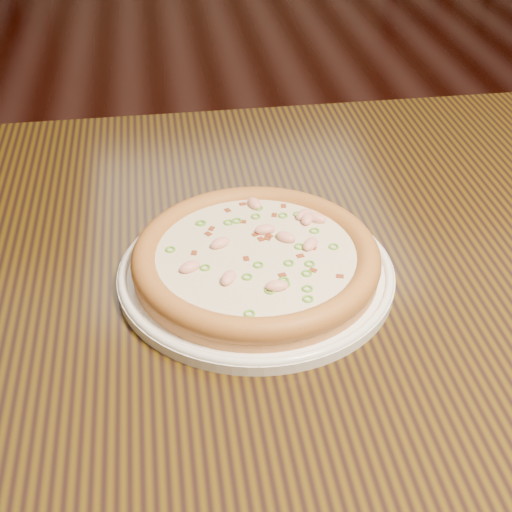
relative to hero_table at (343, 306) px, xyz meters
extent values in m
plane|color=black|center=(0.28, 0.86, -0.65)|extent=(9.00, 9.00, 0.00)
cube|color=black|center=(0.00, 0.00, 0.08)|extent=(1.20, 0.80, 0.04)
cylinder|color=white|center=(-0.12, -0.05, 0.10)|extent=(0.31, 0.31, 0.01)
torus|color=white|center=(-0.12, -0.05, 0.11)|extent=(0.31, 0.31, 0.01)
cylinder|color=#BA8649|center=(-0.12, -0.05, 0.12)|extent=(0.27, 0.27, 0.02)
torus|color=#B7702F|center=(-0.12, -0.05, 0.13)|extent=(0.27, 0.27, 0.03)
cylinder|color=beige|center=(-0.12, -0.05, 0.13)|extent=(0.22, 0.22, 0.00)
ellipsoid|color=#F2B29E|center=(-0.11, -0.12, 0.14)|extent=(0.02, 0.01, 0.01)
ellipsoid|color=#F2B29E|center=(-0.16, -0.03, 0.14)|extent=(0.03, 0.02, 0.01)
ellipsoid|color=#F2B29E|center=(-0.05, 0.01, 0.14)|extent=(0.03, 0.03, 0.01)
ellipsoid|color=#F2B29E|center=(-0.06, -0.05, 0.14)|extent=(0.03, 0.03, 0.01)
ellipsoid|color=#F2B29E|center=(-0.08, -0.03, 0.14)|extent=(0.03, 0.03, 0.01)
ellipsoid|color=#F2B29E|center=(-0.19, -0.07, 0.14)|extent=(0.03, 0.02, 0.01)
ellipsoid|color=#F2B29E|center=(-0.10, -0.01, 0.14)|extent=(0.02, 0.01, 0.01)
ellipsoid|color=#F2B29E|center=(-0.11, 0.05, 0.14)|extent=(0.02, 0.03, 0.01)
ellipsoid|color=#F2B29E|center=(-0.05, 0.00, 0.14)|extent=(0.02, 0.03, 0.01)
ellipsoid|color=#F2B29E|center=(-0.04, 0.00, 0.14)|extent=(0.03, 0.03, 0.01)
ellipsoid|color=#F2B29E|center=(-0.16, -0.10, 0.14)|extent=(0.02, 0.03, 0.01)
cube|color=maroon|center=(-0.10, -0.03, 0.13)|extent=(0.01, 0.01, 0.00)
cube|color=maroon|center=(-0.06, -0.05, 0.13)|extent=(0.01, 0.01, 0.00)
cube|color=maroon|center=(-0.13, 0.01, 0.13)|extent=(0.01, 0.01, 0.00)
cube|color=maroon|center=(-0.07, 0.04, 0.13)|extent=(0.01, 0.01, 0.00)
cube|color=maroon|center=(-0.13, -0.06, 0.13)|extent=(0.01, 0.01, 0.00)
cube|color=maroon|center=(-0.12, 0.05, 0.13)|extent=(0.01, 0.01, 0.00)
cube|color=maroon|center=(-0.10, -0.12, 0.13)|extent=(0.01, 0.01, 0.00)
cube|color=maroon|center=(-0.14, 0.04, 0.13)|extent=(0.01, 0.01, 0.00)
cube|color=maroon|center=(-0.17, -0.01, 0.13)|extent=(0.01, 0.01, 0.00)
cube|color=maroon|center=(-0.16, 0.00, 0.13)|extent=(0.01, 0.01, 0.00)
cube|color=maroon|center=(-0.11, -0.03, 0.13)|extent=(0.01, 0.01, 0.00)
cube|color=maroon|center=(-0.06, -0.09, 0.13)|extent=(0.01, 0.01, 0.00)
cube|color=maroon|center=(-0.19, -0.04, 0.13)|extent=(0.01, 0.01, 0.00)
cube|color=maroon|center=(-0.09, 0.02, 0.13)|extent=(0.01, 0.01, 0.00)
cube|color=maroon|center=(-0.07, -0.06, 0.13)|extent=(0.01, 0.01, 0.00)
cube|color=maroon|center=(-0.12, -0.02, 0.13)|extent=(0.01, 0.01, 0.00)
cube|color=maroon|center=(-0.10, -0.09, 0.13)|extent=(0.01, 0.01, 0.00)
cube|color=maroon|center=(-0.10, -0.02, 0.13)|extent=(0.01, 0.01, 0.00)
cube|color=maroon|center=(-0.04, -0.11, 0.13)|extent=(0.01, 0.01, 0.00)
torus|color=#589B29|center=(-0.11, 0.02, 0.13)|extent=(0.02, 0.02, 0.00)
torus|color=#589B29|center=(-0.09, -0.08, 0.13)|extent=(0.02, 0.02, 0.00)
torus|color=#589B29|center=(-0.18, -0.07, 0.13)|extent=(0.01, 0.01, 0.00)
torus|color=#589B29|center=(-0.03, -0.05, 0.13)|extent=(0.02, 0.02, 0.00)
torus|color=#589B29|center=(-0.10, -0.10, 0.13)|extent=(0.02, 0.02, 0.00)
torus|color=#589B29|center=(-0.12, -0.07, 0.13)|extent=(0.02, 0.02, 0.00)
torus|color=#589B29|center=(-0.09, -0.02, 0.13)|extent=(0.02, 0.02, 0.00)
torus|color=#589B29|center=(-0.07, -0.10, 0.13)|extent=(0.01, 0.01, 0.00)
torus|color=#589B29|center=(-0.10, -0.11, 0.13)|extent=(0.02, 0.02, 0.00)
torus|color=#589B29|center=(-0.08, -0.14, 0.13)|extent=(0.02, 0.02, 0.00)
torus|color=#589B29|center=(-0.05, -0.02, 0.13)|extent=(0.02, 0.02, 0.00)
torus|color=#589B29|center=(-0.12, -0.12, 0.13)|extent=(0.02, 0.02, 0.00)
torus|color=#589B29|center=(-0.14, -0.15, 0.13)|extent=(0.01, 0.01, 0.00)
torus|color=#589B29|center=(-0.08, -0.12, 0.13)|extent=(0.02, 0.02, 0.00)
torus|color=#589B29|center=(-0.18, 0.02, 0.13)|extent=(0.02, 0.02, 0.00)
torus|color=#589B29|center=(-0.10, 0.04, 0.13)|extent=(0.01, 0.01, 0.00)
torus|color=#589B29|center=(-0.11, 0.04, 0.13)|extent=(0.01, 0.01, 0.00)
torus|color=#589B29|center=(-0.07, -0.08, 0.13)|extent=(0.02, 0.02, 0.00)
torus|color=#589B29|center=(-0.14, 0.01, 0.13)|extent=(0.02, 0.02, 0.00)
torus|color=#589B29|center=(-0.07, -0.05, 0.13)|extent=(0.02, 0.02, 0.00)
torus|color=#589B29|center=(-0.06, 0.02, 0.13)|extent=(0.01, 0.01, 0.00)
torus|color=#589B29|center=(-0.17, 0.02, 0.13)|extent=(0.02, 0.02, 0.00)
torus|color=#589B29|center=(-0.08, 0.02, 0.13)|extent=(0.02, 0.02, 0.00)
torus|color=#589B29|center=(-0.21, -0.03, 0.13)|extent=(0.01, 0.01, 0.00)
torus|color=#589B29|center=(-0.13, 0.01, 0.13)|extent=(0.02, 0.02, 0.00)
torus|color=#589B29|center=(-0.14, -0.09, 0.13)|extent=(0.02, 0.02, 0.00)
camera|label=1|loc=(-0.21, -0.68, 0.59)|focal=50.00mm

